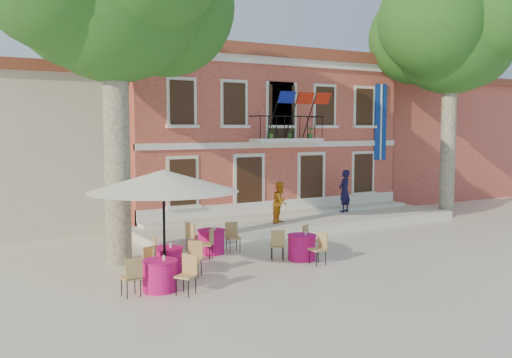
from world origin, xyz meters
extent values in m
plane|color=beige|center=(0.00, 0.00, 0.00)|extent=(90.00, 90.00, 0.00)
cube|color=#CB6549|center=(2.00, 10.00, 3.50)|extent=(13.00, 8.00, 7.00)
cube|color=brown|center=(2.00, 10.00, 7.25)|extent=(13.50, 8.50, 0.50)
cube|color=silver|center=(2.00, 6.05, 6.85)|extent=(13.30, 0.35, 0.35)
cube|color=silver|center=(2.00, 5.55, 3.50)|extent=(3.20, 0.90, 0.15)
cube|color=black|center=(2.00, 5.15, 4.50)|extent=(3.20, 0.04, 0.04)
cube|color=#0D3296|center=(7.60, 5.94, 4.30)|extent=(0.70, 0.05, 3.60)
cube|color=navy|center=(1.10, 4.80, 5.25)|extent=(0.76, 0.27, 0.47)
cube|color=#AC1D0B|center=(2.00, 4.80, 5.25)|extent=(0.76, 0.29, 0.47)
cube|color=#AC1D0B|center=(2.90, 4.80, 5.25)|extent=(0.76, 0.27, 0.47)
imported|color=#26591E|center=(1.00, 5.25, 3.82)|extent=(0.43, 0.37, 0.48)
imported|color=#26591E|center=(2.00, 5.25, 3.82)|extent=(0.26, 0.21, 0.48)
imported|color=#26591E|center=(3.00, 5.25, 3.82)|extent=(0.27, 0.27, 0.48)
cube|color=#CB6549|center=(14.00, 11.00, 3.00)|extent=(9.00, 9.00, 6.00)
cube|color=brown|center=(14.00, 11.00, 6.20)|extent=(9.40, 9.40, 0.40)
cube|color=silver|center=(2.00, 4.40, 0.15)|extent=(14.00, 3.40, 0.30)
cylinder|color=#A59E84|center=(-6.43, 1.79, 3.44)|extent=(0.75, 0.75, 6.89)
cylinder|color=#A59E84|center=(9.41, 3.42, 3.60)|extent=(0.67, 0.67, 7.20)
sphere|color=#2C5A1C|center=(9.41, 3.42, 8.43)|extent=(5.76, 5.76, 5.76)
cylinder|color=black|center=(-5.97, -0.74, 0.04)|extent=(0.62, 0.62, 0.08)
cylinder|color=black|center=(-5.97, -0.74, 1.29)|extent=(0.07, 0.07, 2.59)
cone|color=silver|center=(-5.97, -0.74, 2.64)|extent=(3.93, 3.93, 0.57)
imported|color=black|center=(4.68, 4.97, 1.24)|extent=(0.81, 0.68, 1.88)
imported|color=orange|center=(0.68, 3.97, 1.11)|extent=(1.00, 0.96, 1.62)
cylinder|color=#C6127A|center=(-5.75, -0.33, 0.38)|extent=(0.84, 0.84, 0.75)
cylinder|color=#C6127A|center=(-5.75, -0.33, 0.76)|extent=(0.90, 0.90, 0.02)
cube|color=tan|center=(-5.61, 0.40, 0.47)|extent=(0.49, 0.49, 0.95)
cube|color=tan|center=(-6.45, -0.59, 0.47)|extent=(0.54, 0.54, 0.95)
cube|color=tan|center=(-5.17, -0.82, 0.47)|extent=(0.59, 0.59, 0.95)
cylinder|color=#C6127A|center=(-1.51, -0.64, 0.38)|extent=(0.84, 0.84, 0.75)
cylinder|color=#C6127A|center=(-1.51, -0.64, 0.76)|extent=(0.90, 0.90, 0.02)
cube|color=tan|center=(-0.87, -0.23, 0.47)|extent=(0.58, 0.58, 0.95)
cube|color=tan|center=(-2.17, -0.30, 0.47)|extent=(0.57, 0.57, 0.95)
cube|color=tan|center=(-1.47, -1.39, 0.47)|extent=(0.44, 0.44, 0.95)
cylinder|color=#C6127A|center=(-6.45, -1.65, 0.38)|extent=(0.84, 0.84, 0.75)
cylinder|color=#C6127A|center=(-6.45, -1.65, 0.76)|extent=(0.90, 0.90, 0.02)
cube|color=tan|center=(-7.19, -1.72, 0.47)|extent=(0.46, 0.46, 0.95)
cube|color=tan|center=(-6.01, -2.26, 0.47)|extent=(0.59, 0.59, 0.95)
cube|color=tan|center=(-6.14, -0.97, 0.47)|extent=(0.56, 0.56, 0.95)
cylinder|color=#C6127A|center=(-3.51, 1.54, 0.38)|extent=(0.84, 0.84, 0.75)
cylinder|color=#C6127A|center=(-3.51, 1.54, 0.76)|extent=(0.90, 0.90, 0.02)
cube|color=tan|center=(-2.77, 1.42, 0.47)|extent=(0.48, 0.48, 0.95)
cube|color=tan|center=(-3.78, 2.23, 0.47)|extent=(0.54, 0.54, 0.95)
cube|color=tan|center=(-3.98, 0.95, 0.47)|extent=(0.59, 0.59, 0.95)
camera|label=1|loc=(-11.30, -14.70, 3.98)|focal=40.00mm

